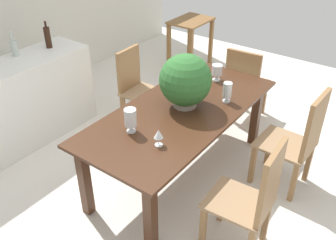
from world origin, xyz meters
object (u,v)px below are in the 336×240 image
object	(u,v)px
chair_near_left	(253,198)
wine_glass	(159,134)
chair_near_right	(299,139)
chair_foot_end	(245,81)
kitchen_counter	(20,104)
wine_bottle_green	(14,47)
chair_far_right	(137,86)
side_table	(191,33)
flower_centerpiece	(185,81)
crystal_vase_left	(217,71)
crystal_vase_center_near	(130,118)
crystal_vase_right	(227,91)
dining_table	(181,119)
wine_bottle_dark	(48,37)

from	to	relation	value
chair_near_left	wine_glass	world-z (taller)	chair_near_left
chair_near_right	chair_foot_end	distance (m)	1.27
chair_near_left	chair_foot_end	bearing A→B (deg)	-155.51
chair_near_right	kitchen_counter	size ratio (longest dim) A/B	0.62
wine_bottle_green	chair_near_right	bearing A→B (deg)	-73.40
chair_far_right	side_table	bearing A→B (deg)	9.98
flower_centerpiece	crystal_vase_left	distance (m)	0.64
crystal_vase_center_near	wine_bottle_green	size ratio (longest dim) A/B	0.81
chair_foot_end	crystal_vase_center_near	xyz separation A→B (m)	(-1.85, 0.14, 0.36)
crystal_vase_left	flower_centerpiece	bearing A→B (deg)	-177.37
chair_near_left	crystal_vase_right	size ratio (longest dim) A/B	5.23
kitchen_counter	dining_table	bearing A→B (deg)	-72.66
flower_centerpiece	wine_bottle_dark	bearing A→B (deg)	92.92
chair_near_left	flower_centerpiece	world-z (taller)	flower_centerpiece
flower_centerpiece	crystal_vase_right	bearing A→B (deg)	-42.98
chair_near_right	crystal_vase_left	distance (m)	1.07
crystal_vase_right	crystal_vase_left	bearing A→B (deg)	41.98
dining_table	wine_bottle_green	bearing A→B (deg)	101.52
flower_centerpiece	side_table	size ratio (longest dim) A/B	0.64
chair_near_right	wine_glass	distance (m)	1.32
chair_foot_end	side_table	distance (m)	1.59
crystal_vase_right	side_table	world-z (taller)	crystal_vase_right
chair_near_right	wine_glass	bearing A→B (deg)	-35.80
crystal_vase_center_near	chair_far_right	bearing A→B (deg)	38.76
chair_near_right	crystal_vase_left	world-z (taller)	chair_near_right
chair_far_right	crystal_vase_right	bearing A→B (deg)	-97.45
wine_bottle_dark	side_table	world-z (taller)	wine_bottle_dark
dining_table	kitchen_counter	xyz separation A→B (m)	(-0.54, 1.73, -0.17)
chair_near_left	side_table	size ratio (longest dim) A/B	1.32
crystal_vase_left	chair_foot_end	bearing A→B (deg)	-4.66
wine_glass	kitchen_counter	world-z (taller)	kitchen_counter
chair_near_left	side_table	bearing A→B (deg)	-142.76
chair_far_right	dining_table	bearing A→B (deg)	-119.03
wine_bottle_green	side_table	bearing A→B (deg)	-12.04
flower_centerpiece	wine_bottle_green	bearing A→B (deg)	103.68
crystal_vase_left	wine_bottle_dark	distance (m)	1.88
crystal_vase_center_near	chair_foot_end	bearing A→B (deg)	-4.22
wine_glass	wine_bottle_green	xyz separation A→B (m)	(0.18, 2.04, 0.18)
dining_table	chair_far_right	world-z (taller)	chair_far_right
chair_foot_end	flower_centerpiece	distance (m)	1.33
wine_bottle_green	side_table	size ratio (longest dim) A/B	0.34
crystal_vase_center_near	wine_bottle_green	bearing A→B (deg)	84.70
dining_table	crystal_vase_left	world-z (taller)	crystal_vase_left
chair_near_right	wine_glass	world-z (taller)	chair_near_right
chair_far_right	crystal_vase_center_near	bearing A→B (deg)	-144.12
crystal_vase_right	side_table	xyz separation A→B (m)	(1.81, 1.58, -0.29)
crystal_vase_right	kitchen_counter	xyz separation A→B (m)	(-0.90, 1.99, -0.39)
wine_bottle_green	chair_far_right	bearing A→B (deg)	-48.11
chair_far_right	kitchen_counter	distance (m)	1.28
chair_near_right	side_table	bearing A→B (deg)	-125.21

